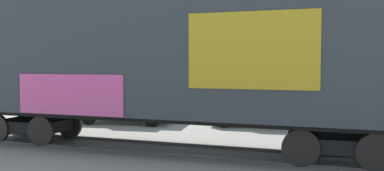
# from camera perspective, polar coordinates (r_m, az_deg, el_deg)

# --- Properties ---
(ground_plane) EXTENTS (260.00, 260.00, 0.00)m
(ground_plane) POSITION_cam_1_polar(r_m,az_deg,el_deg) (12.26, -6.72, -8.80)
(ground_plane) COLOR gray
(track) EXTENTS (59.96, 5.68, 0.08)m
(track) POSITION_cam_1_polar(r_m,az_deg,el_deg) (12.67, -10.15, -8.25)
(track) COLOR #4C4742
(track) RESTS_ON ground_plane
(freight_car) EXTENTS (14.05, 4.05, 4.62)m
(freight_car) POSITION_cam_1_polar(r_m,az_deg,el_deg) (11.75, -3.64, 3.78)
(freight_car) COLOR #33383D
(freight_car) RESTS_ON ground_plane
(flagpole) EXTENTS (0.21, 1.47, 9.26)m
(flagpole) POSITION_cam_1_polar(r_m,az_deg,el_deg) (23.08, -5.13, 11.01)
(flagpole) COLOR silver
(flagpole) RESTS_ON ground_plane
(hillside) EXTENTS (149.77, 40.70, 14.41)m
(hillside) POSITION_cam_1_polar(r_m,az_deg,el_deg) (85.78, 11.81, 4.77)
(hillside) COLOR silver
(hillside) RESTS_ON ground_plane
(parked_car_silver) EXTENTS (4.14, 2.16, 1.73)m
(parked_car_silver) POSITION_cam_1_polar(r_m,az_deg,el_deg) (17.52, -9.11, -2.43)
(parked_car_silver) COLOR #B7BABF
(parked_car_silver) RESTS_ON ground_plane
(parked_car_green) EXTENTS (4.51, 2.01, 1.67)m
(parked_car_green) POSITION_cam_1_polar(r_m,az_deg,el_deg) (16.70, 10.17, -2.66)
(parked_car_green) COLOR #1E5933
(parked_car_green) RESTS_ON ground_plane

